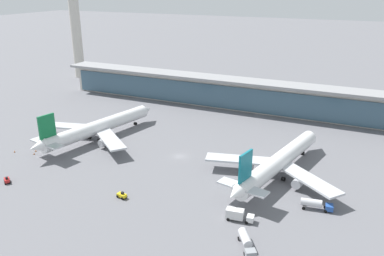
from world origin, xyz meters
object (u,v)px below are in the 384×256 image
airliner_centre_stand (278,162)px  service_truck_near_nose_grey (246,241)px  safety_cone_bravo (15,151)px  service_truck_under_wing_yellow (122,195)px  safety_cone_alpha (36,151)px  safety_cone_charlie (34,154)px  service_truck_on_taxiway_white (238,215)px  control_tower (75,20)px  airliner_left_stand (96,128)px  service_truck_by_tail_blue (315,204)px  service_truck_at_far_stand_red (7,180)px

airliner_centre_stand → service_truck_near_nose_grey: size_ratio=6.98×
airliner_centre_stand → safety_cone_bravo: size_ratio=84.59×
service_truck_under_wing_yellow → safety_cone_alpha: size_ratio=4.50×
airliner_centre_stand → safety_cone_charlie: bearing=-166.9°
safety_cone_charlie → service_truck_under_wing_yellow: bearing=-15.0°
service_truck_near_nose_grey → airliner_centre_stand: bearing=92.9°
airliner_centre_stand → safety_cone_alpha: size_ratio=84.59×
service_truck_under_wing_yellow → service_truck_on_taxiway_white: bearing=5.3°
airliner_centre_stand → safety_cone_bravo: airliner_centre_stand is taller
service_truck_under_wing_yellow → control_tower: (-114.15, 119.79, 35.48)m
service_truck_under_wing_yellow → safety_cone_bravo: (-54.32, 10.86, -0.56)m
service_truck_near_nose_grey → safety_cone_charlie: (-85.75, 19.18, -1.39)m
service_truck_near_nose_grey → safety_cone_bravo: bearing=169.4°
airliner_left_stand → airliner_centre_stand: bearing=-1.4°
safety_cone_charlie → service_truck_on_taxiway_white: bearing=-6.6°
safety_cone_alpha → safety_cone_charlie: size_ratio=1.00×
control_tower → safety_cone_bravo: (59.82, -108.93, -36.04)m
safety_cone_alpha → safety_cone_bravo: same height
service_truck_on_taxiway_white → service_truck_near_nose_grey: bearing=-61.5°
service_truck_near_nose_grey → service_truck_under_wing_yellow: service_truck_near_nose_grey is taller
service_truck_by_tail_blue → control_tower: (-165.61, 102.70, 34.65)m
control_tower → safety_cone_bravo: 129.39m
service_truck_under_wing_yellow → safety_cone_charlie: 48.04m
safety_cone_alpha → safety_cone_bravo: (-6.51, -3.80, 0.00)m
service_truck_near_nose_grey → service_truck_by_tail_blue: size_ratio=0.96×
airliner_centre_stand → safety_cone_bravo: bearing=-167.0°
airliner_centre_stand → service_truck_near_nose_grey: 38.94m
safety_cone_alpha → safety_cone_charlie: (1.41, -2.23, 0.00)m
service_truck_at_far_stand_red → control_tower: control_tower is taller
service_truck_at_far_stand_red → control_tower: size_ratio=0.05×
service_truck_near_nose_grey → service_truck_under_wing_yellow: 39.93m
service_truck_near_nose_grey → service_truck_on_taxiway_white: bearing=118.5°
airliner_centre_stand → service_truck_by_tail_blue: bearing=-46.7°
service_truck_by_tail_blue → service_truck_at_far_stand_red: service_truck_by_tail_blue is taller
service_truck_by_tail_blue → service_truck_at_far_stand_red: bearing=-164.8°
service_truck_near_nose_grey → safety_cone_charlie: bearing=167.4°
safety_cone_charlie → safety_cone_bravo: bearing=-168.8°
service_truck_near_nose_grey → service_truck_at_far_stand_red: service_truck_near_nose_grey is taller
safety_cone_bravo → safety_cone_charlie: same height
safety_cone_alpha → service_truck_by_tail_blue: bearing=1.4°
service_truck_under_wing_yellow → service_truck_on_taxiway_white: (33.97, 3.16, 0.82)m
safety_cone_bravo → safety_cone_charlie: (7.92, 1.57, 0.00)m
service_truck_near_nose_grey → service_truck_by_tail_blue: same height
service_truck_under_wing_yellow → safety_cone_alpha: bearing=162.9°
service_truck_by_tail_blue → control_tower: 197.93m
service_truck_on_taxiway_white → service_truck_at_far_stand_red: (-71.66, -10.29, -0.82)m
service_truck_under_wing_yellow → service_truck_at_far_stand_red: size_ratio=0.95×
service_truck_by_tail_blue → safety_cone_charlie: size_ratio=12.63×
service_truck_near_nose_grey → safety_cone_bravo: service_truck_near_nose_grey is taller
service_truck_under_wing_yellow → safety_cone_charlie: bearing=165.0°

